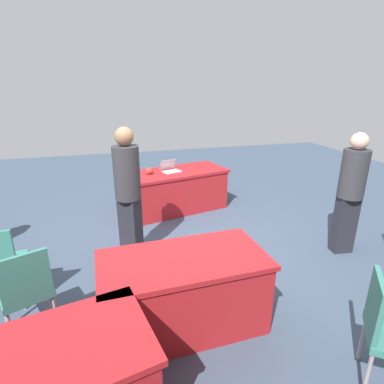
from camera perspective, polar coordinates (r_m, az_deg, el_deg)
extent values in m
plane|color=#3D4C60|center=(4.57, -0.78, -11.02)|extent=(14.40, 14.40, 0.00)
cube|color=#AD1E23|center=(5.79, -3.09, 3.66)|extent=(2.04, 1.26, 0.05)
cube|color=#AD1E23|center=(5.91, -3.03, 0.07)|extent=(1.96, 1.21, 0.72)
cube|color=#AD1E23|center=(2.97, -1.63, -12.47)|extent=(1.62, 0.87, 0.05)
cube|color=#AD1E23|center=(3.19, -1.56, -18.33)|extent=(1.56, 0.84, 0.72)
cube|color=#AD1E23|center=(2.34, -31.34, -26.26)|extent=(1.85, 1.13, 0.05)
cylinder|color=#9E9993|center=(3.73, -31.42, -18.11)|extent=(0.03, 0.03, 0.43)
cylinder|color=#9E9993|center=(3.75, -25.50, -16.72)|extent=(0.03, 0.03, 0.43)
cylinder|color=#9E9993|center=(3.42, -30.43, -21.58)|extent=(0.03, 0.03, 0.43)
cylinder|color=#9E9993|center=(3.45, -23.88, -19.99)|extent=(0.03, 0.03, 0.43)
cube|color=#387F70|center=(3.44, -28.48, -15.77)|extent=(0.58, 0.58, 0.06)
cube|color=#387F70|center=(3.14, -28.51, -13.77)|extent=(0.40, 0.20, 0.45)
cylinder|color=#9E9993|center=(4.20, -27.86, -12.96)|extent=(0.03, 0.03, 0.45)
cylinder|color=#9E9993|center=(3.89, -28.98, -15.88)|extent=(0.03, 0.03, 0.45)
cube|color=#387F70|center=(3.97, -31.69, -11.34)|extent=(0.44, 0.44, 0.06)
cylinder|color=#9E9993|center=(3.31, 28.92, -22.74)|extent=(0.03, 0.03, 0.44)
cylinder|color=#9E9993|center=(3.03, 29.69, -27.42)|extent=(0.03, 0.03, 0.44)
cube|color=#387F70|center=(2.85, 30.82, -17.49)|extent=(0.29, 0.36, 0.45)
cube|color=#26262D|center=(4.92, 26.37, -5.42)|extent=(0.30, 0.21, 0.84)
cylinder|color=#333338|center=(4.68, 27.73, 2.97)|extent=(0.38, 0.38, 0.66)
sphere|color=beige|center=(4.59, 28.60, 8.29)|extent=(0.23, 0.23, 0.23)
cube|color=#26262D|center=(4.33, -11.26, -6.59)|extent=(0.33, 0.32, 0.88)
cylinder|color=#333338|center=(4.06, -11.99, 3.49)|extent=(0.48, 0.48, 0.70)
sphere|color=#936B4C|center=(3.96, -12.46, 10.02)|extent=(0.24, 0.24, 0.24)
cube|color=silver|center=(5.73, -3.78, 3.81)|extent=(0.37, 0.31, 0.02)
cube|color=#B7B7BC|center=(5.82, -4.52, 5.09)|extent=(0.32, 0.17, 0.19)
sphere|color=#B2382D|center=(5.60, -7.92, 3.89)|extent=(0.13, 0.13, 0.13)
cube|color=red|center=(6.06, 1.43, 4.68)|extent=(0.17, 0.14, 0.01)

